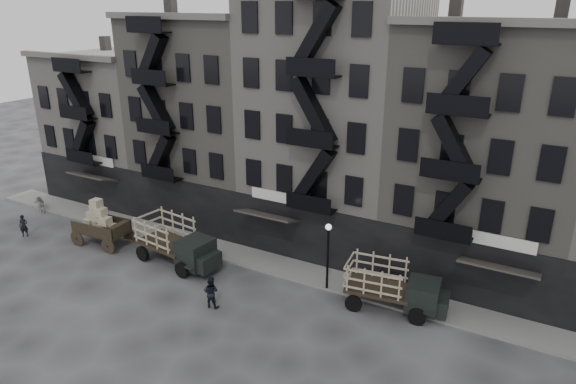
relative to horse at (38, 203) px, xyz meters
The scene contains 13 objects.
ground 22.75m from the horse, ahead, with size 140.00×140.00×0.00m, color #38383A.
sidewalk 22.69m from the horse, ahead, with size 55.00×2.50×0.15m, color slate.
building_west 9.61m from the horse, 70.94° to the left, with size 10.00×11.35×13.20m.
building_midwest 16.22m from the horse, 31.08° to the left, with size 10.00×11.35×16.20m.
building_center 25.10m from the horse, 18.59° to the left, with size 10.00×11.35×18.20m.
building_mideast 34.18m from the horse, 13.13° to the left, with size 10.00×11.35×16.20m.
lamp_post 25.71m from the horse, ahead, with size 0.36×0.36×4.28m.
horse is the anchor object (origin of this frame).
wagon 9.35m from the horse, 10.25° to the right, with size 4.07×2.38×3.33m.
stake_truck_west 15.75m from the horse, ahead, with size 6.21×3.09×3.00m.
stake_truck_east 29.63m from the horse, ahead, with size 5.72×2.87×2.77m.
pedestrian_west 4.83m from the horse, 47.50° to the right, with size 0.60×0.40×1.65m, color black.
pedestrian_mid 21.18m from the horse, 11.83° to the right, with size 0.91×0.71×1.87m, color black.
Camera 1 is at (13.88, -21.65, 16.13)m, focal length 32.00 mm.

